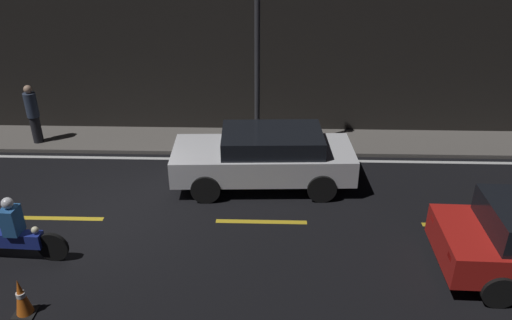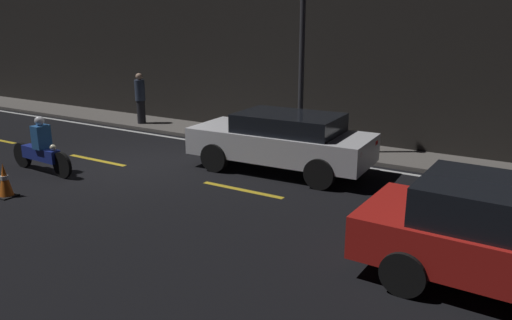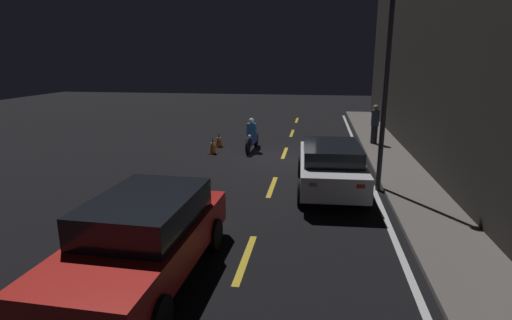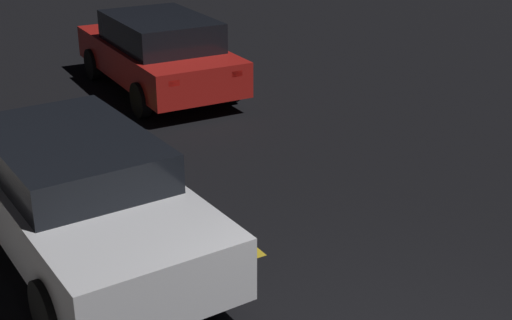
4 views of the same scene
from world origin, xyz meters
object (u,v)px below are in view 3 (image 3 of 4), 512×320
Objects in this scene: traffic_cone_mid at (213,145)px; taxi_red at (144,237)px; street_lamp at (386,78)px; sedan_white at (330,165)px; pedestrian at (375,124)px; traffic_cone_near at (219,140)px; motorcycle at (252,137)px.

taxi_red is at bearing 7.73° from traffic_cone_mid.
traffic_cone_mid is at bearing -122.23° from street_lamp.
street_lamp is (3.77, 5.98, 2.88)m from traffic_cone_mid.
traffic_cone_mid is at bearing 46.29° from sedan_white.
sedan_white is 6.89m from pedestrian.
motorcycle is at bearing 71.92° from traffic_cone_near.
pedestrian reaches higher than traffic_cone_near.
street_lamp is (4.61, 4.50, 2.68)m from motorcycle.
traffic_cone_near is at bearing -79.74° from pedestrian.
traffic_cone_mid is (-4.00, -4.58, -0.42)m from sedan_white.
street_lamp is (5.12, 6.07, 2.93)m from traffic_cone_near.
street_lamp is (-5.61, 4.71, 2.46)m from taxi_red.
taxi_red reaches higher than motorcycle.
taxi_red is at bearing -24.21° from pedestrian.
pedestrian reaches higher than taxi_red.
taxi_red reaches higher than traffic_cone_mid.
motorcycle is (-10.22, 0.21, -0.22)m from taxi_red.
taxi_red is 2.61× the size of pedestrian.
sedan_white is at bearing 41.09° from traffic_cone_near.
pedestrian is at bearing 111.38° from motorcycle.
pedestrian reaches higher than traffic_cone_mid.
taxi_red is 2.02× the size of motorcycle.
sedan_white is 0.77× the size of street_lamp.
taxi_red is 6.14× the size of traffic_cone_mid.
traffic_cone_mid is at bearing -57.71° from motorcycle.
motorcycle is 1.71m from traffic_cone_mid.
motorcycle is 6.98m from street_lamp.
taxi_red is at bearing 1.71° from motorcycle.
taxi_red is 0.77× the size of street_lamp.
traffic_cone_mid is (1.35, 0.09, 0.04)m from traffic_cone_near.
taxi_red is 7.73m from street_lamp.
sedan_white reaches higher than traffic_cone_mid.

